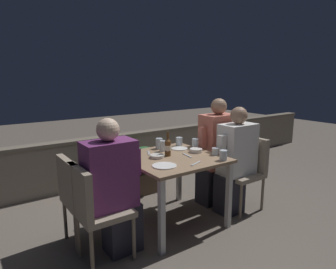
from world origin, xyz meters
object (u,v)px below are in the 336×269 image
chair_right_far (226,159)px  chair_left_near (92,204)px  person_purple_stripe (114,188)px  chair_left_far (80,193)px  beer_bottle (168,147)px  person_white_polo (235,160)px  person_coral_top (216,151)px  chair_right_near (246,166)px

chair_right_far → chair_left_near: bearing=-171.0°
person_purple_stripe → chair_left_far: 0.37m
chair_right_far → beer_bottle: bearing=-175.0°
chair_left_near → person_white_polo: person_white_polo is taller
person_purple_stripe → chair_right_far: bearing=10.1°
person_white_polo → person_coral_top: 0.32m
person_white_polo → chair_right_far: size_ratio=1.44×
chair_left_near → person_purple_stripe: person_purple_stripe is taller
chair_right_near → person_white_polo: 0.22m
chair_left_far → person_coral_top: 1.68m
person_white_polo → beer_bottle: 0.82m
person_purple_stripe → person_coral_top: person_coral_top is taller
person_white_polo → beer_bottle: person_white_polo is taller
beer_bottle → chair_left_far: bearing=174.6°
chair_left_far → chair_right_near: size_ratio=1.00×
chair_right_near → person_white_polo: person_white_polo is taller
chair_right_far → person_white_polo: bearing=-122.0°
chair_left_far → person_white_polo: (1.68, -0.32, 0.10)m
person_purple_stripe → chair_right_far: 1.70m
chair_right_near → chair_right_far: size_ratio=1.00×
beer_bottle → person_purple_stripe: bearing=-163.4°
chair_left_far → person_coral_top: (1.68, -0.00, 0.13)m
chair_right_near → person_purple_stripe: bearing=179.4°
person_purple_stripe → chair_right_far: size_ratio=1.44×
chair_left_near → person_coral_top: size_ratio=0.66×
person_white_polo → chair_left_near: bearing=179.4°
chair_right_far → person_coral_top: (-0.19, -0.00, 0.13)m
chair_left_far → beer_bottle: (0.91, -0.09, 0.31)m
chair_left_near → beer_bottle: beer_bottle is taller
chair_left_near → person_purple_stripe: 0.22m
chair_left_near → chair_right_far: bearing=9.0°
chair_left_near → chair_left_far: 0.30m
chair_left_far → person_white_polo: person_white_polo is taller
chair_left_near → chair_right_near: size_ratio=1.00×
chair_left_near → chair_right_near: (1.87, -0.02, 0.00)m
chair_left_near → chair_right_near: bearing=-0.6°
person_purple_stripe → person_white_polo: size_ratio=1.00×
chair_right_far → person_coral_top: 0.23m
chair_left_near → beer_bottle: 0.99m
chair_right_far → beer_bottle: (-0.96, -0.08, 0.31)m
chair_left_near → person_purple_stripe: size_ratio=0.69×
chair_left_far → chair_right_far: 1.87m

